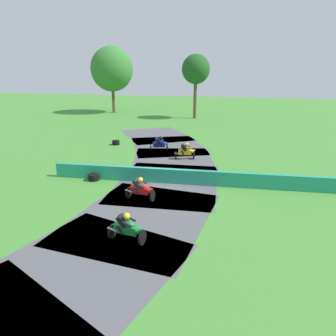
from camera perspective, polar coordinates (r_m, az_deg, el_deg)
ground_plane at (r=19.60m, az=0.01°, el=-2.65°), size 120.00×120.00×0.00m
track_asphalt at (r=19.94m, az=-4.74°, el=-2.35°), size 12.22×37.53×0.01m
safety_barrier at (r=19.29m, az=14.86°, el=-2.20°), size 24.68×1.46×0.90m
motorcycle_lead_green at (r=13.07m, az=-7.32°, el=-10.62°), size 1.71×0.95×1.43m
motorcycle_chase_red at (r=16.91m, az=-4.92°, el=-3.78°), size 1.70×0.90×1.43m
motorcycle_trailing_yellow at (r=24.46m, az=3.23°, el=3.05°), size 1.71×1.04×1.43m
motorcycle_fourth_blue at (r=26.82m, az=-1.47°, el=4.37°), size 1.73×1.17×1.43m
tire_stack_mid_a at (r=20.50m, az=-13.25°, el=-1.63°), size 0.68×0.68×0.40m
tire_stack_mid_b at (r=29.58m, az=-9.37°, el=4.54°), size 0.68×0.68×0.40m
tree_far_left at (r=44.34m, az=5.03°, el=17.23°), size 3.73×3.73×8.52m
tree_far_right at (r=50.69m, az=-10.08°, el=17.13°), size 6.32×6.32×9.86m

